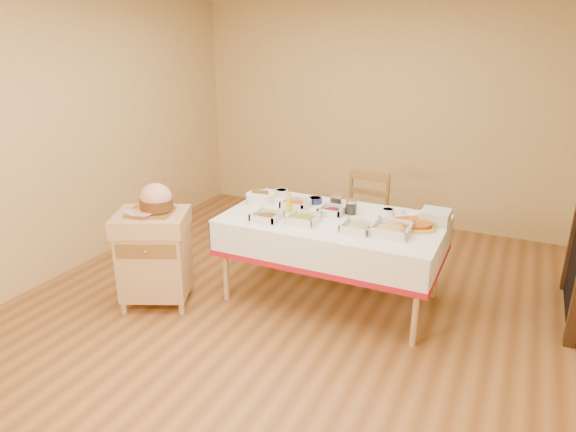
# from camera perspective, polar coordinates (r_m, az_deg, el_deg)

# --- Properties ---
(room_shell) EXTENTS (5.00, 5.00, 5.00)m
(room_shell) POSITION_cam_1_polar(r_m,az_deg,el_deg) (4.01, -0.27, 6.34)
(room_shell) COLOR #975F2E
(room_shell) RESTS_ON ground
(dining_table) EXTENTS (1.82, 1.02, 0.76)m
(dining_table) POSITION_cam_1_polar(r_m,az_deg,el_deg) (4.38, 4.98, -2.19)
(dining_table) COLOR tan
(dining_table) RESTS_ON ground
(butcher_cart) EXTENTS (0.73, 0.69, 0.83)m
(butcher_cart) POSITION_cam_1_polar(r_m,az_deg,el_deg) (4.50, -14.65, -4.00)
(butcher_cart) COLOR tan
(butcher_cart) RESTS_ON ground
(dining_chair) EXTENTS (0.47, 0.45, 0.97)m
(dining_chair) POSITION_cam_1_polar(r_m,az_deg,el_deg) (5.01, 8.21, -0.64)
(dining_chair) COLOR brown
(dining_chair) RESTS_ON ground
(ham_on_board) EXTENTS (0.38, 0.36, 0.25)m
(ham_on_board) POSITION_cam_1_polar(r_m,az_deg,el_deg) (4.33, -14.53, 1.67)
(ham_on_board) COLOR brown
(ham_on_board) RESTS_ON butcher_cart
(serving_dish_a) EXTENTS (0.23, 0.22, 0.10)m
(serving_dish_a) POSITION_cam_1_polar(r_m,az_deg,el_deg) (4.25, -2.38, -0.08)
(serving_dish_a) COLOR silver
(serving_dish_a) RESTS_ON dining_table
(serving_dish_b) EXTENTS (0.24, 0.24, 0.10)m
(serving_dish_b) POSITION_cam_1_polar(r_m,az_deg,el_deg) (4.20, 1.72, -0.29)
(serving_dish_b) COLOR silver
(serving_dish_b) RESTS_ON dining_table
(serving_dish_c) EXTENTS (0.24, 0.24, 0.10)m
(serving_dish_c) POSITION_cam_1_polar(r_m,az_deg,el_deg) (4.05, 7.70, -1.26)
(serving_dish_c) COLOR silver
(serving_dish_c) RESTS_ON dining_table
(serving_dish_d) EXTENTS (0.29, 0.29, 0.11)m
(serving_dish_d) POSITION_cam_1_polar(r_m,az_deg,el_deg) (4.05, 11.40, -1.41)
(serving_dish_d) COLOR silver
(serving_dish_d) RESTS_ON dining_table
(serving_dish_e) EXTENTS (0.24, 0.23, 0.11)m
(serving_dish_e) POSITION_cam_1_polar(r_m,az_deg,el_deg) (4.54, 0.88, 1.31)
(serving_dish_e) COLOR silver
(serving_dish_e) RESTS_ON dining_table
(serving_dish_f) EXTENTS (0.21, 0.20, 0.10)m
(serving_dish_f) POSITION_cam_1_polar(r_m,az_deg,el_deg) (4.40, 4.90, 0.60)
(serving_dish_f) COLOR silver
(serving_dish_f) RESTS_ON dining_table
(small_bowl_left) EXTENTS (0.13, 0.13, 0.06)m
(small_bowl_left) POSITION_cam_1_polar(r_m,az_deg,el_deg) (4.88, -0.74, 2.65)
(small_bowl_left) COLOR silver
(small_bowl_left) RESTS_ON dining_table
(small_bowl_mid) EXTENTS (0.12, 0.12, 0.05)m
(small_bowl_mid) POSITION_cam_1_polar(r_m,az_deg,el_deg) (4.67, 3.05, 1.78)
(small_bowl_mid) COLOR navy
(small_bowl_mid) RESTS_ON dining_table
(small_bowl_right) EXTENTS (0.11, 0.11, 0.05)m
(small_bowl_right) POSITION_cam_1_polar(r_m,az_deg,el_deg) (4.45, 11.06, 0.49)
(small_bowl_right) COLOR silver
(small_bowl_right) RESTS_ON dining_table
(bowl_white_imported) EXTENTS (0.17, 0.17, 0.04)m
(bowl_white_imported) POSITION_cam_1_polar(r_m,az_deg,el_deg) (4.58, 6.60, 1.16)
(bowl_white_imported) COLOR silver
(bowl_white_imported) RESTS_ON dining_table
(bowl_small_imported) EXTENTS (0.16, 0.16, 0.05)m
(bowl_small_imported) POSITION_cam_1_polar(r_m,az_deg,el_deg) (4.43, 13.33, 0.11)
(bowl_small_imported) COLOR silver
(bowl_small_imported) RESTS_ON dining_table
(preserve_jar_left) EXTENTS (0.11, 0.11, 0.13)m
(preserve_jar_left) POSITION_cam_1_polar(r_m,az_deg,el_deg) (4.53, 5.33, 1.54)
(preserve_jar_left) COLOR silver
(preserve_jar_left) RESTS_ON dining_table
(preserve_jar_right) EXTENTS (0.10, 0.10, 0.13)m
(preserve_jar_right) POSITION_cam_1_polar(r_m,az_deg,el_deg) (4.42, 7.03, 0.95)
(preserve_jar_right) COLOR silver
(preserve_jar_right) RESTS_ON dining_table
(mustard_bottle) EXTENTS (0.05, 0.05, 0.17)m
(mustard_bottle) POSITION_cam_1_polar(r_m,az_deg,el_deg) (4.42, 0.10, 1.36)
(mustard_bottle) COLOR gold
(mustard_bottle) RESTS_ON dining_table
(bread_basket) EXTENTS (0.25, 0.25, 0.11)m
(bread_basket) POSITION_cam_1_polar(r_m,az_deg,el_deg) (4.67, -3.12, 1.99)
(bread_basket) COLOR white
(bread_basket) RESTS_ON dining_table
(plate_stack) EXTENTS (0.22, 0.22, 0.11)m
(plate_stack) POSITION_cam_1_polar(r_m,az_deg,el_deg) (4.34, 16.06, -0.08)
(plate_stack) COLOR silver
(plate_stack) RESTS_ON dining_table
(brass_platter) EXTENTS (0.38, 0.27, 0.05)m
(brass_platter) POSITION_cam_1_polar(r_m,az_deg,el_deg) (4.21, 13.57, -0.94)
(brass_platter) COLOR gold
(brass_platter) RESTS_ON dining_table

